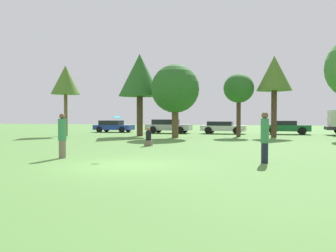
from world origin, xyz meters
TOP-DOWN VIEW (x-y plane):
  - ground_plane at (0.00, 0.00)m, footprint 120.00×120.00m
  - person_thrower at (-3.17, 1.32)m, footprint 0.33×0.33m
  - person_catcher at (4.67, 1.77)m, footprint 0.29×0.29m
  - frisbee at (-0.98, 1.76)m, footprint 0.29×0.28m
  - bystander_sitting at (-1.66, 7.85)m, footprint 0.41×0.34m
  - tree_0 at (-11.76, 15.91)m, footprint 2.46×2.46m
  - tree_1 at (-5.57, 17.48)m, footprint 3.63×3.63m
  - tree_2 at (-2.01, 15.75)m, footprint 3.80×3.80m
  - tree_3 at (2.73, 18.58)m, footprint 2.50×2.50m
  - tree_4 at (5.55, 18.59)m, footprint 2.81×2.81m
  - parked_car_blue at (-10.87, 23.92)m, footprint 4.22×2.04m
  - parked_car_silver at (-4.53, 23.03)m, footprint 4.54×2.09m
  - parked_car_white at (0.92, 23.37)m, footprint 4.37×2.09m
  - parked_car_green at (6.86, 23.83)m, footprint 4.18×1.92m

SIDE VIEW (x-z plane):
  - ground_plane at x=0.00m, z-range 0.00..0.00m
  - bystander_sitting at x=-1.66m, z-range -0.09..0.98m
  - parked_car_white at x=0.92m, z-range 0.05..1.26m
  - parked_car_blue at x=-10.87m, z-range 0.02..1.29m
  - parked_car_green at x=6.86m, z-range 0.06..1.34m
  - parked_car_silver at x=-4.53m, z-range 0.04..1.43m
  - person_thrower at x=-3.17m, z-range 0.01..1.81m
  - person_catcher at x=4.67m, z-range 0.04..1.87m
  - frisbee at x=-0.98m, z-range 1.59..1.70m
  - tree_2 at x=-2.01m, z-range 0.95..6.72m
  - tree_3 at x=2.73m, z-range 1.35..6.56m
  - tree_0 at x=-11.76m, z-range 1.74..7.81m
  - tree_4 at x=5.55m, z-range 1.78..8.37m
  - tree_1 at x=-5.57m, z-range 1.65..8.71m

